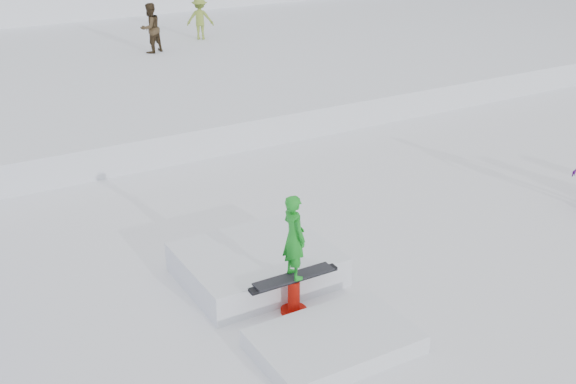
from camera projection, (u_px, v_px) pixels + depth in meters
ground at (322, 297)px, 12.37m from camera, size 120.00×120.00×0.00m
snow_midrise at (71, 72)px, 24.86m from camera, size 50.00×18.00×0.80m
walker_olive at (150, 28)px, 25.51m from camera, size 1.04×0.94×1.74m
walker_ygreen at (200, 18)px, 27.66m from camera, size 1.19×1.02×1.59m
jib_rail_feature at (277, 281)px, 12.28m from camera, size 2.60×4.40×2.11m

